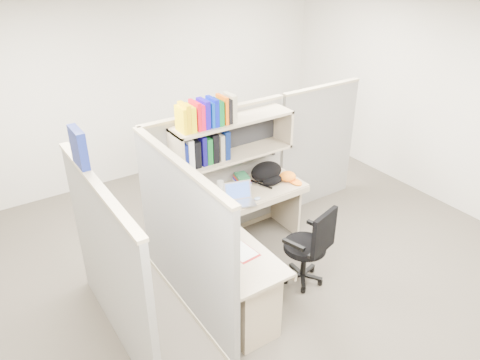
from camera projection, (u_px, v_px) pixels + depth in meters
ground at (261, 274)px, 5.13m from camera, size 6.00×6.00×0.00m
room_shell at (265, 138)px, 4.36m from camera, size 6.00×6.00×6.00m
cubicle at (208, 194)px, 4.85m from camera, size 3.79×1.84×1.95m
desk at (245, 270)px, 4.51m from camera, size 1.74×1.75×0.73m
laptop at (240, 195)px, 4.98m from camera, size 0.38×0.38×0.22m
backpack at (269, 173)px, 5.40m from camera, size 0.40×0.31×0.23m
orange_cap at (288, 176)px, 5.47m from camera, size 0.26×0.28×0.11m
snack_canister at (229, 234)px, 4.44m from camera, size 0.11×0.11×0.10m
tissue_box at (215, 259)px, 4.04m from camera, size 0.14×0.14×0.18m
mouse at (257, 199)px, 5.09m from camera, size 0.09×0.08×0.03m
paper_cup at (220, 186)px, 5.27m from camera, size 0.08×0.08×0.11m
book_stack at (242, 179)px, 5.41m from camera, size 0.20×0.24×0.10m
loose_paper at (242, 251)px, 4.28m from camera, size 0.22×0.27×0.00m
task_chair at (307, 257)px, 4.85m from camera, size 0.53×0.49×0.93m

